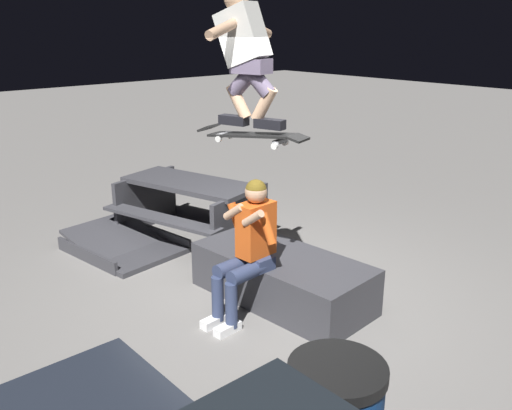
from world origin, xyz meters
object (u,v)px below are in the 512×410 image
Objects in this scene: picnic_table_back at (190,200)px; ledge_box_main at (282,277)px; skateboard at (251,135)px; kicker_ramp at (125,246)px; person_sitting_on_ledge at (248,244)px; skater_airborne at (245,51)px.

ledge_box_main is at bearing 171.22° from picnic_table_back.
picnic_table_back is at bearing -19.78° from skateboard.
picnic_table_back is (-0.19, -0.85, 0.44)m from kicker_ramp.
ledge_box_main is 2.21m from kicker_ramp.
skateboard is (0.02, -0.06, 0.98)m from person_sitting_on_ledge.
ledge_box_main is 0.67m from person_sitting_on_ledge.
ledge_box_main is 1.28× the size of kicker_ramp.
ledge_box_main is 1.60× the size of skater_airborne.
picnic_table_back is at bearing -102.39° from kicker_ramp.
person_sitting_on_ledge is 2.12m from picnic_table_back.
skater_airborne reaches higher than skateboard.
ledge_box_main is at bearing -96.86° from skater_airborne.
person_sitting_on_ledge is 1.25× the size of skateboard.
kicker_ramp is at bearing 14.46° from ledge_box_main.
person_sitting_on_ledge is at bearing 92.63° from ledge_box_main.
skateboard is 0.69m from skater_airborne.
skateboard is at bearing 160.22° from picnic_table_back.
person_sitting_on_ledge is 0.93× the size of kicker_ramp.
picnic_table_back is (1.90, -0.72, -1.89)m from skater_airborne.
ledge_box_main is at bearing -89.39° from skateboard.
kicker_ramp is at bearing 2.34° from person_sitting_on_ledge.
kicker_ramp is (2.16, 0.09, -0.66)m from person_sitting_on_ledge.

